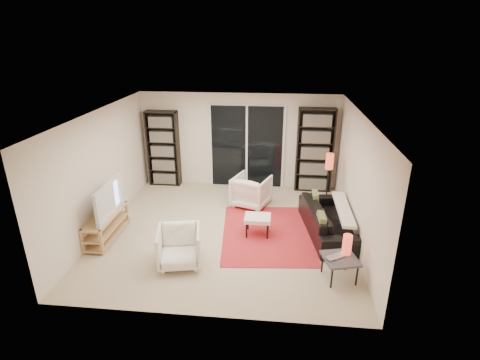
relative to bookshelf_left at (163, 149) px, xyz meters
name	(u,v)px	position (x,y,z in m)	size (l,w,h in m)	color
floor	(226,230)	(1.95, -2.33, -0.98)	(5.00, 5.00, 0.00)	beige
wall_back	(239,141)	(1.95, 0.17, 0.22)	(5.00, 0.02, 2.40)	#EFE2CD
wall_front	(199,244)	(1.95, -4.83, 0.22)	(5.00, 0.02, 2.40)	#EFE2CD
wall_left	(102,171)	(-0.55, -2.33, 0.22)	(0.02, 5.00, 2.40)	#EFE2CD
wall_right	(358,181)	(4.45, -2.33, 0.22)	(0.02, 5.00, 2.40)	#EFE2CD
ceiling	(225,114)	(1.95, -2.33, 1.42)	(5.00, 5.00, 0.02)	white
sliding_door	(247,147)	(2.15, 0.13, 0.07)	(1.92, 0.08, 2.16)	white
bookshelf_left	(163,149)	(0.00, 0.00, 0.00)	(0.80, 0.30, 1.95)	black
bookshelf_right	(315,150)	(3.85, 0.00, 0.07)	(0.90, 0.30, 2.10)	black
tv_stand	(106,226)	(-0.34, -2.86, -0.71)	(0.41, 1.29, 0.50)	tan
tv	(103,199)	(-0.32, -2.86, -0.15)	(1.14, 0.15, 0.66)	black
rug	(267,233)	(2.79, -2.38, -0.97)	(1.76, 2.39, 0.01)	red
sofa	(328,220)	(3.99, -2.24, -0.68)	(2.01, 0.79, 0.59)	black
armchair_back	(251,191)	(2.37, -1.08, -0.62)	(0.77, 0.79, 0.72)	white
armchair_front	(179,247)	(1.31, -3.59, -0.64)	(0.72, 0.74, 0.67)	white
ottoman	(258,219)	(2.59, -2.43, -0.63)	(0.51, 0.42, 0.40)	white
side_table	(340,260)	(4.01, -3.73, -0.62)	(0.64, 0.64, 0.40)	#434348
laptop	(337,258)	(3.95, -3.78, -0.56)	(0.33, 0.22, 0.03)	silver
table_lamp	(347,245)	(4.11, -3.60, -0.40)	(0.15, 0.15, 0.34)	#E1422C
floor_lamp	(329,167)	(4.09, -1.04, 0.01)	(0.20, 0.20, 1.30)	black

